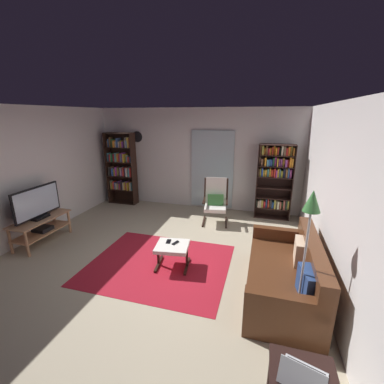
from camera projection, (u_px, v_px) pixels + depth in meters
ground_plane at (153, 260)px, 4.49m from camera, size 7.02×7.02×0.00m
wall_back at (196, 159)px, 6.79m from camera, size 5.60×0.06×2.60m
wall_left at (17, 177)px, 4.83m from camera, size 0.06×6.00×2.60m
wall_right at (337, 203)px, 3.41m from camera, size 0.06×6.00×2.60m
glass_door_panel at (212, 170)px, 6.69m from camera, size 1.10×0.01×2.00m
area_rug at (159, 264)px, 4.36m from camera, size 2.30×1.92×0.01m
tv_stand at (42, 226)px, 5.03m from camera, size 0.48×1.14×0.51m
television at (37, 204)px, 4.89m from camera, size 0.20×1.02×0.62m
bookshelf_near_tv at (122, 167)px, 7.14m from camera, size 0.80×0.30×1.97m
bookshelf_near_sofa at (275, 178)px, 6.08m from camera, size 0.82×0.30×1.78m
leather_sofa at (287, 275)px, 3.56m from camera, size 0.90×1.86×0.82m
lounge_armchair at (216, 199)px, 5.99m from camera, size 0.65×0.73×1.02m
ottoman at (172, 249)px, 4.21m from camera, size 0.58×0.55×0.39m
tv_remote at (175, 243)px, 4.24m from camera, size 0.09×0.15×0.02m
cell_phone at (168, 241)px, 4.29m from camera, size 0.09×0.15×0.01m
floor_lamp_by_sofa at (309, 224)px, 2.66m from camera, size 0.22×0.22×1.70m
laptop at (303, 376)px, 1.90m from camera, size 0.39×0.36×0.20m
wall_clock at (137, 137)px, 7.00m from camera, size 0.29×0.03×0.29m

